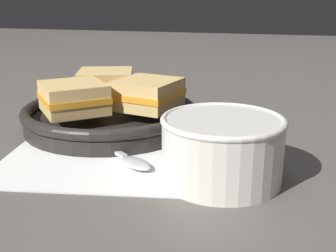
{
  "coord_description": "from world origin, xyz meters",
  "views": [
    {
      "loc": [
        0.17,
        -0.5,
        0.22
      ],
      "look_at": [
        0.03,
        0.04,
        0.04
      ],
      "focal_mm": 45.0,
      "sensor_mm": 36.0,
      "label": 1
    }
  ],
  "objects_px": {
    "soup_bowl": "(222,145)",
    "spoon": "(127,158)",
    "sandwich_far_left": "(106,83)",
    "sandwich_near_right": "(147,94)",
    "skillet": "(110,116)",
    "sandwich_near_left": "(74,98)"
  },
  "relations": [
    {
      "from": "soup_bowl",
      "to": "spoon",
      "type": "xyz_separation_m",
      "value": [
        -0.13,
        0.02,
        -0.04
      ]
    },
    {
      "from": "spoon",
      "to": "sandwich_far_left",
      "type": "bearing_deg",
      "value": 156.84
    },
    {
      "from": "soup_bowl",
      "to": "sandwich_near_right",
      "type": "relative_size",
      "value": 1.29
    },
    {
      "from": "skillet",
      "to": "sandwich_near_left",
      "type": "bearing_deg",
      "value": -120.85
    },
    {
      "from": "sandwich_near_left",
      "to": "sandwich_near_right",
      "type": "bearing_deg",
      "value": 27.88
    },
    {
      "from": "spoon",
      "to": "sandwich_far_left",
      "type": "relative_size",
      "value": 1.21
    },
    {
      "from": "skillet",
      "to": "sandwich_far_left",
      "type": "xyz_separation_m",
      "value": [
        -0.03,
        0.06,
        0.04
      ]
    },
    {
      "from": "skillet",
      "to": "sandwich_far_left",
      "type": "relative_size",
      "value": 3.34
    },
    {
      "from": "soup_bowl",
      "to": "sandwich_near_right",
      "type": "xyz_separation_m",
      "value": [
        -0.14,
        0.16,
        0.02
      ]
    },
    {
      "from": "soup_bowl",
      "to": "sandwich_near_right",
      "type": "bearing_deg",
      "value": 132.75
    },
    {
      "from": "soup_bowl",
      "to": "sandwich_near_right",
      "type": "height_order",
      "value": "sandwich_near_right"
    },
    {
      "from": "spoon",
      "to": "sandwich_near_left",
      "type": "height_order",
      "value": "sandwich_near_left"
    },
    {
      "from": "soup_bowl",
      "to": "sandwich_near_left",
      "type": "relative_size",
      "value": 1.1
    },
    {
      "from": "skillet",
      "to": "sandwich_near_right",
      "type": "bearing_deg",
      "value": -3.86
    },
    {
      "from": "spoon",
      "to": "sandwich_far_left",
      "type": "distance_m",
      "value": 0.24
    },
    {
      "from": "sandwich_near_left",
      "to": "sandwich_far_left",
      "type": "distance_m",
      "value": 0.12
    },
    {
      "from": "soup_bowl",
      "to": "spoon",
      "type": "height_order",
      "value": "soup_bowl"
    },
    {
      "from": "soup_bowl",
      "to": "sandwich_near_left",
      "type": "distance_m",
      "value": 0.27
    },
    {
      "from": "skillet",
      "to": "sandwich_near_left",
      "type": "xyz_separation_m",
      "value": [
        -0.04,
        -0.06,
        0.04
      ]
    },
    {
      "from": "soup_bowl",
      "to": "skillet",
      "type": "bearing_deg",
      "value": 142.85
    },
    {
      "from": "spoon",
      "to": "sandwich_near_left",
      "type": "distance_m",
      "value": 0.16
    },
    {
      "from": "skillet",
      "to": "sandwich_near_right",
      "type": "height_order",
      "value": "sandwich_near_right"
    }
  ]
}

